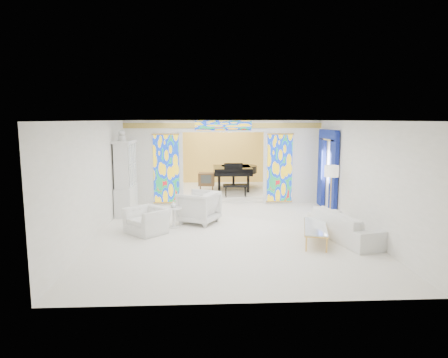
{
  "coord_description": "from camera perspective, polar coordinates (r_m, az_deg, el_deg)",
  "views": [
    {
      "loc": [
        -0.68,
        -12.24,
        3.03
      ],
      "look_at": [
        -0.06,
        0.2,
        1.17
      ],
      "focal_mm": 32.0,
      "sensor_mm": 36.0,
      "label": 1
    }
  ],
  "objects": [
    {
      "name": "vase",
      "position": [
        11.34,
        -7.23,
        -3.6
      ],
      "size": [
        0.18,
        0.18,
        0.18
      ],
      "primitive_type": "imported",
      "rotation": [
        0.0,
        0.0,
        0.06
      ],
      "color": "white",
      "rests_on": "side_table"
    },
    {
      "name": "stained_glass_left",
      "position": [
        14.3,
        -8.24,
        1.46
      ],
      "size": [
        0.9,
        0.04,
        2.4
      ],
      "primitive_type": "cube",
      "color": "gold",
      "rests_on": "partition_wall"
    },
    {
      "name": "armchair_left",
      "position": [
        10.98,
        -10.9,
        -5.85
      ],
      "size": [
        1.38,
        1.38,
        0.68
      ],
      "primitive_type": "imported",
      "rotation": [
        0.0,
        0.0,
        -0.78
      ],
      "color": "silver",
      "rests_on": "floor"
    },
    {
      "name": "floor",
      "position": [
        12.63,
        0.33,
        -5.39
      ],
      "size": [
        12.0,
        12.0,
        0.0
      ],
      "primitive_type": "plane",
      "color": "white",
      "rests_on": "ground"
    },
    {
      "name": "wall_back",
      "position": [
        18.32,
        -0.71,
        3.71
      ],
      "size": [
        7.0,
        0.02,
        3.0
      ],
      "primitive_type": "cube",
      "color": "white",
      "rests_on": "floor"
    },
    {
      "name": "blue_drapes",
      "position": [
        13.65,
        14.58,
        2.11
      ],
      "size": [
        0.14,
        1.85,
        2.65
      ],
      "color": "navy",
      "rests_on": "wall_right"
    },
    {
      "name": "alcove_platform",
      "position": [
        16.62,
        -0.45,
        -1.7
      ],
      "size": [
        6.8,
        3.8,
        0.18
      ],
      "primitive_type": "cube",
      "color": "white",
      "rests_on": "floor"
    },
    {
      "name": "gold_curtain_back",
      "position": [
        18.2,
        -0.7,
        3.67
      ],
      "size": [
        6.7,
        0.1,
        2.9
      ],
      "primitive_type": "cube",
      "color": "#FBC657",
      "rests_on": "wall_back"
    },
    {
      "name": "floor_lamp",
      "position": [
        12.16,
        15.11,
        0.71
      ],
      "size": [
        0.55,
        0.55,
        1.69
      ],
      "rotation": [
        0.0,
        0.0,
        0.43
      ],
      "color": "gold",
      "rests_on": "floor"
    },
    {
      "name": "side_table",
      "position": [
        11.41,
        -7.2,
        -5.03
      ],
      "size": [
        0.5,
        0.5,
        0.58
      ],
      "rotation": [
        0.0,
        0.0,
        0.1
      ],
      "color": "silver",
      "rests_on": "floor"
    },
    {
      "name": "stained_glass_right",
      "position": [
        14.49,
        7.96,
        1.56
      ],
      "size": [
        0.9,
        0.04,
        2.4
      ],
      "primitive_type": "cube",
      "color": "gold",
      "rests_on": "partition_wall"
    },
    {
      "name": "china_cabinet",
      "position": [
        13.22,
        -13.88,
        0.15
      ],
      "size": [
        0.56,
        1.46,
        2.72
      ],
      "color": "silver",
      "rests_on": "floor"
    },
    {
      "name": "coffee_table",
      "position": [
        10.31,
        12.94,
        -6.71
      ],
      "size": [
        0.97,
        1.88,
        0.4
      ],
      "rotation": [
        0.0,
        0.0,
        -0.24
      ],
      "color": "silver",
      "rests_on": "floor"
    },
    {
      "name": "tv_console",
      "position": [
        16.0,
        -2.53,
        -0.04
      ],
      "size": [
        0.67,
        0.48,
        0.74
      ],
      "rotation": [
        0.0,
        0.0,
        -0.08
      ],
      "color": "brown",
      "rests_on": "alcove_platform"
    },
    {
      "name": "wall_front",
      "position": [
        6.46,
        3.31,
        -5.24
      ],
      "size": [
        7.0,
        0.02,
        3.0
      ],
      "primitive_type": "cube",
      "color": "white",
      "rests_on": "floor"
    },
    {
      "name": "ceiling",
      "position": [
        12.26,
        0.34,
        8.35
      ],
      "size": [
        7.0,
        12.0,
        0.02
      ],
      "primitive_type": "cube",
      "color": "white",
      "rests_on": "wall_back"
    },
    {
      "name": "grand_piano",
      "position": [
        16.44,
        1.64,
        1.25
      ],
      "size": [
        1.83,
        2.87,
        1.15
      ],
      "rotation": [
        0.0,
        0.0,
        0.01
      ],
      "color": "black",
      "rests_on": "alcove_platform"
    },
    {
      "name": "wall_right",
      "position": [
        13.03,
        15.9,
        1.42
      ],
      "size": [
        0.02,
        12.0,
        3.0
      ],
      "primitive_type": "cube",
      "color": "white",
      "rests_on": "floor"
    },
    {
      "name": "armchair_right",
      "position": [
        11.82,
        -3.63,
        -4.03
      ],
      "size": [
        1.39,
        1.38,
        0.94
      ],
      "primitive_type": "imported",
      "rotation": [
        0.0,
        0.0,
        -2.06
      ],
      "color": "white",
      "rests_on": "floor"
    },
    {
      "name": "partition_wall",
      "position": [
        14.32,
        -0.11,
        2.98
      ],
      "size": [
        7.0,
        0.22,
        3.0
      ],
      "color": "white",
      "rests_on": "floor"
    },
    {
      "name": "chandelier",
      "position": [
        16.27,
        0.26,
        6.81
      ],
      "size": [
        0.48,
        0.48,
        0.3
      ],
      "primitive_type": "cylinder",
      "color": "gold",
      "rests_on": "ceiling"
    },
    {
      "name": "wall_left",
      "position": [
        12.65,
        -15.7,
        1.23
      ],
      "size": [
        0.02,
        12.0,
        3.0
      ],
      "primitive_type": "cube",
      "color": "white",
      "rests_on": "floor"
    },
    {
      "name": "sofa",
      "position": [
        10.72,
        17.16,
        -6.36
      ],
      "size": [
        1.51,
        2.57,
        0.71
      ],
      "primitive_type": "imported",
      "rotation": [
        0.0,
        0.0,
        1.82
      ],
      "color": "white",
      "rests_on": "floor"
    },
    {
      "name": "stained_glass_transom",
      "position": [
        14.15,
        -0.09,
        7.64
      ],
      "size": [
        2.0,
        0.04,
        0.34
      ],
      "primitive_type": "cube",
      "color": "gold",
      "rests_on": "partition_wall"
    }
  ]
}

